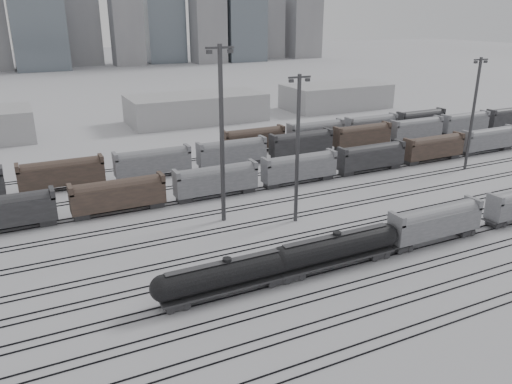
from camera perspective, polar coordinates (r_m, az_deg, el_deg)
name	(u,v)px	position (r m, az deg, el deg)	size (l,w,h in m)	color
ground	(371,262)	(67.73, 13.05, -7.80)	(900.00, 900.00, 0.00)	silver
tracks	(302,216)	(80.56, 5.31, -2.69)	(220.00, 71.50, 0.16)	black
tank_car_a	(227,275)	(57.91, -3.30, -9.40)	(18.08, 3.01, 4.47)	#242427
tank_car_b	(336,248)	(64.41, 9.15, -6.32)	(19.01, 3.17, 4.70)	#242427
hopper_car_a	(435,221)	(74.45, 19.82, -3.11)	(14.95, 2.97, 5.35)	#242427
light_mast_b	(222,132)	(74.50, -3.93, 6.88)	(4.28, 0.68, 26.73)	#3A3A3D
light_mast_c	(298,147)	(74.86, 4.77, 5.20)	(3.62, 0.58, 22.62)	#3A3A3D
light_mast_d	(473,112)	(110.38, 23.57, 8.40)	(3.63, 0.58, 22.68)	#3A3A3D
bg_string_near	(299,169)	(95.22, 4.97, 2.64)	(151.00, 3.00, 5.60)	gray
bg_string_mid	(301,144)	(113.38, 5.17, 5.45)	(151.00, 3.00, 5.60)	#242427
bg_string_far	(344,130)	(129.35, 10.03, 7.03)	(66.00, 3.00, 5.60)	brown
warehouse_mid	(197,108)	(151.51, -6.81, 9.51)	(40.00, 18.00, 8.00)	#ADADB0
warehouse_right	(336,96)	(174.32, 9.13, 10.75)	(35.00, 18.00, 8.00)	#ADADB0
skyline	(90,5)	(329.59, -18.48, 19.58)	(316.00, 22.40, 95.00)	gray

